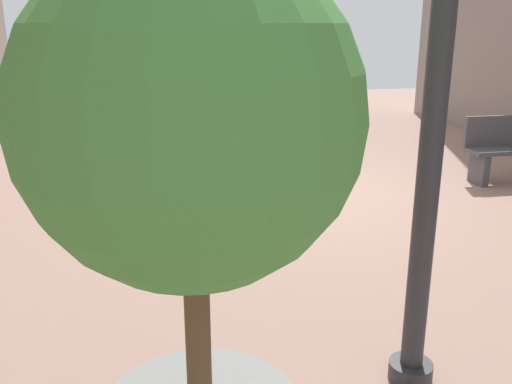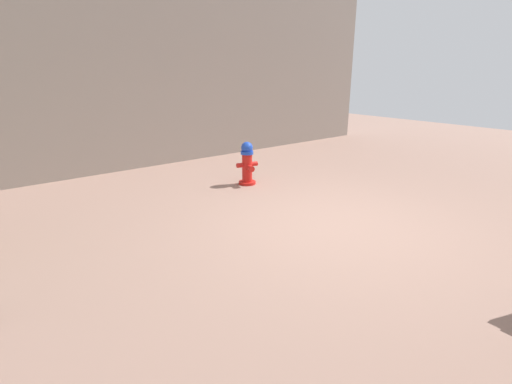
% 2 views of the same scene
% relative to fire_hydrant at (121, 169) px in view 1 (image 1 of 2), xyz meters
% --- Properties ---
extents(ground_plane, '(23.40, 23.40, 0.00)m').
position_rel_fire_hydrant_xyz_m(ground_plane, '(-2.42, 0.26, -0.40)').
color(ground_plane, '#9E7A6B').
extents(fire_hydrant, '(0.39, 0.42, 0.80)m').
position_rel_fire_hydrant_xyz_m(fire_hydrant, '(0.00, 0.00, 0.00)').
color(fire_hydrant, red).
rests_on(fire_hydrant, ground_plane).
extents(planter_tree, '(1.34, 1.34, 2.54)m').
position_rel_fire_hydrant_xyz_m(planter_tree, '(-0.48, 5.13, 1.22)').
color(planter_tree, gray).
rests_on(planter_tree, ground_plane).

